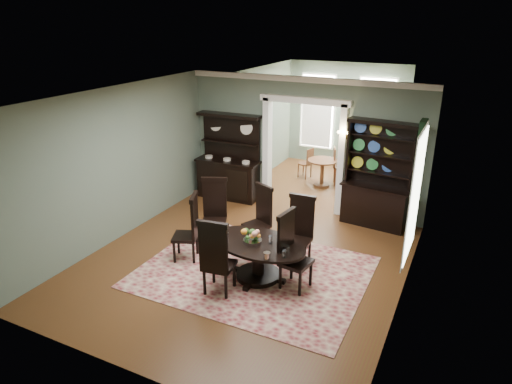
# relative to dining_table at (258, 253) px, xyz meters

# --- Properties ---
(room) EXTENTS (5.51, 6.01, 3.01)m
(room) POSITION_rel_dining_table_xyz_m (-0.45, 0.33, 1.10)
(room) COLOR #572C16
(room) RESTS_ON ground
(parlor) EXTENTS (3.51, 3.50, 3.01)m
(parlor) POSITION_rel_dining_table_xyz_m (-0.45, 5.82, 1.04)
(parlor) COLOR #572C16
(parlor) RESTS_ON ground
(doorway_trim) EXTENTS (2.08, 0.25, 2.57)m
(doorway_trim) POSITION_rel_dining_table_xyz_m (-0.45, 3.29, 1.15)
(doorway_trim) COLOR white
(doorway_trim) RESTS_ON floor
(right_window) EXTENTS (0.15, 1.47, 2.12)m
(right_window) POSITION_rel_dining_table_xyz_m (2.24, 1.22, 1.13)
(right_window) COLOR white
(right_window) RESTS_ON wall_right
(wall_sconce) EXTENTS (0.27, 0.21, 0.21)m
(wall_sconce) POSITION_rel_dining_table_xyz_m (0.50, 3.13, 1.42)
(wall_sconce) COLOR #AD792E
(wall_sconce) RESTS_ON back_wall_right
(rug) EXTENTS (3.83, 2.97, 0.01)m
(rug) POSITION_rel_dining_table_xyz_m (-0.15, 0.12, -0.47)
(rug) COLOR maroon
(rug) RESTS_ON floor
(dining_table) EXTENTS (1.84, 1.78, 0.68)m
(dining_table) POSITION_rel_dining_table_xyz_m (0.00, 0.00, 0.00)
(dining_table) COLOR black
(dining_table) RESTS_ON rug
(centerpiece) EXTENTS (1.56, 1.00, 0.26)m
(centerpiece) POSITION_rel_dining_table_xyz_m (-0.08, -0.05, 0.28)
(centerpiece) COLOR silver
(centerpiece) RESTS_ON dining_table
(chair_far_left) EXTENTS (0.63, 0.62, 1.31)m
(chair_far_left) POSITION_rel_dining_table_xyz_m (-1.36, 0.86, 0.22)
(chair_far_left) COLOR black
(chair_far_left) RESTS_ON rug
(chair_far_mid) EXTENTS (0.59, 0.58, 1.23)m
(chair_far_mid) POSITION_rel_dining_table_xyz_m (-0.49, 1.12, 0.17)
(chair_far_mid) COLOR black
(chair_far_mid) RESTS_ON rug
(chair_far_right) EXTENTS (0.49, 0.47, 1.27)m
(chair_far_right) POSITION_rel_dining_table_xyz_m (0.42, 0.85, 0.20)
(chair_far_right) COLOR black
(chair_far_right) RESTS_ON rug
(chair_end_left) EXTENTS (0.59, 0.60, 1.27)m
(chair_end_left) POSITION_rel_dining_table_xyz_m (-1.38, 0.05, 0.20)
(chair_end_left) COLOR black
(chair_end_left) RESTS_ON rug
(chair_end_right) EXTENTS (0.53, 0.55, 1.32)m
(chair_end_right) POSITION_rel_dining_table_xyz_m (0.57, 0.01, 0.22)
(chair_end_right) COLOR black
(chair_end_right) RESTS_ON rug
(chair_near) EXTENTS (0.55, 0.53, 1.33)m
(chair_near) POSITION_rel_dining_table_xyz_m (-0.37, -0.75, 0.23)
(chair_near) COLOR black
(chair_near) RESTS_ON rug
(sideboard) EXTENTS (1.59, 0.62, 2.07)m
(sideboard) POSITION_rel_dining_table_xyz_m (-2.26, 3.04, 0.25)
(sideboard) COLOR black
(sideboard) RESTS_ON floor
(welsh_dresser) EXTENTS (1.49, 0.67, 2.25)m
(welsh_dresser) POSITION_rel_dining_table_xyz_m (1.30, 3.04, 0.34)
(welsh_dresser) COLOR black
(welsh_dresser) RESTS_ON floor
(parlor_table) EXTENTS (0.77, 0.77, 0.71)m
(parlor_table) POSITION_rel_dining_table_xyz_m (-0.45, 4.79, -0.01)
(parlor_table) COLOR #562E18
(parlor_table) RESTS_ON parlor_floor
(parlor_chair_left) EXTENTS (0.39, 0.38, 0.85)m
(parlor_chair_left) POSITION_rel_dining_table_xyz_m (-1.03, 5.21, -0.02)
(parlor_chair_left) COLOR #562E18
(parlor_chair_left) RESTS_ON parlor_floor
(parlor_chair_right) EXTENTS (0.47, 0.46, 1.00)m
(parlor_chair_right) POSITION_rel_dining_table_xyz_m (-0.11, 5.09, 0.07)
(parlor_chair_right) COLOR #562E18
(parlor_chair_right) RESTS_ON parlor_floor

